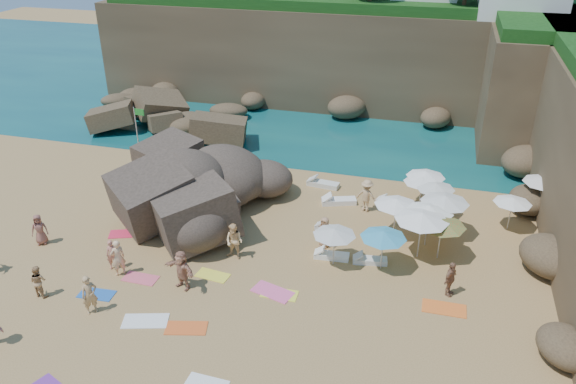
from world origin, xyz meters
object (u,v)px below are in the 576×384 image
(person_stand_3, at_px, (450,279))
(person_stand_4, at_px, (325,232))
(parasol_1, at_px, (436,186))
(person_stand_0, at_px, (90,295))
(parasol_2, at_px, (426,174))
(lounger_0, at_px, (323,184))
(rock_outcrop, at_px, (189,210))
(person_stand_6, at_px, (118,258))
(person_stand_2, at_px, (367,196))
(flag_pole, at_px, (138,127))
(parasol_0, at_px, (397,202))
(person_stand_1, at_px, (38,281))
(person_stand_5, at_px, (154,150))

(person_stand_3, height_order, person_stand_4, person_stand_3)
(parasol_1, bearing_deg, person_stand_0, -137.56)
(person_stand_4, bearing_deg, parasol_2, 70.60)
(parasol_2, bearing_deg, lounger_0, 173.54)
(parasol_1, distance_m, person_stand_0, 18.38)
(rock_outcrop, bearing_deg, person_stand_6, -94.68)
(person_stand_0, height_order, person_stand_3, person_stand_0)
(rock_outcrop, bearing_deg, person_stand_3, -15.67)
(parasol_1, distance_m, person_stand_2, 3.78)
(rock_outcrop, relative_size, person_stand_0, 5.02)
(flag_pole, relative_size, person_stand_4, 2.29)
(parasol_1, bearing_deg, flag_pole, 172.82)
(flag_pole, distance_m, person_stand_6, 13.30)
(person_stand_2, bearing_deg, rock_outcrop, 28.44)
(parasol_2, xyz_separation_m, person_stand_2, (-3.05, -1.65, -0.96))
(person_stand_3, bearing_deg, person_stand_2, 61.65)
(rock_outcrop, distance_m, parasol_1, 13.79)
(person_stand_2, distance_m, person_stand_6, 13.73)
(flag_pole, relative_size, parasol_2, 1.70)
(rock_outcrop, distance_m, person_stand_6, 6.64)
(parasol_1, xyz_separation_m, person_stand_2, (-3.65, -0.44, -0.88))
(flag_pole, bearing_deg, parasol_1, -7.18)
(person_stand_4, bearing_deg, person_stand_6, -132.44)
(person_stand_3, bearing_deg, parasol_0, 59.72)
(flag_pole, bearing_deg, lounger_0, -2.41)
(parasol_2, bearing_deg, person_stand_1, -140.08)
(parasol_0, xyz_separation_m, parasol_2, (1.25, 3.89, -0.04))
(person_stand_4, bearing_deg, parasol_0, 49.68)
(flag_pole, xyz_separation_m, person_stand_4, (14.14, -7.12, -1.58))
(person_stand_0, xyz_separation_m, person_stand_2, (9.90, 11.95, 0.05))
(parasol_1, bearing_deg, person_stand_5, 172.55)
(parasol_2, relative_size, person_stand_1, 1.44)
(person_stand_4, distance_m, person_stand_6, 10.01)
(rock_outcrop, relative_size, person_stand_1, 5.90)
(flag_pole, distance_m, person_stand_1, 14.80)
(flag_pole, distance_m, person_stand_4, 15.91)
(person_stand_1, distance_m, person_stand_6, 3.48)
(person_stand_4, height_order, person_stand_5, person_stand_5)
(parasol_0, height_order, person_stand_1, parasol_0)
(parasol_0, xyz_separation_m, person_stand_3, (2.89, -4.42, -1.12))
(person_stand_0, bearing_deg, parasol_1, -6.91)
(lounger_0, distance_m, person_stand_6, 13.61)
(flag_pole, distance_m, parasol_1, 19.43)
(person_stand_5, bearing_deg, person_stand_4, -54.22)
(rock_outcrop, height_order, parasol_0, parasol_0)
(person_stand_0, xyz_separation_m, person_stand_4, (8.42, 7.69, -0.08))
(person_stand_5, bearing_deg, rock_outcrop, -73.81)
(person_stand_2, relative_size, person_stand_6, 1.04)
(parasol_1, relative_size, person_stand_3, 1.26)
(parasol_2, distance_m, person_stand_0, 18.81)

